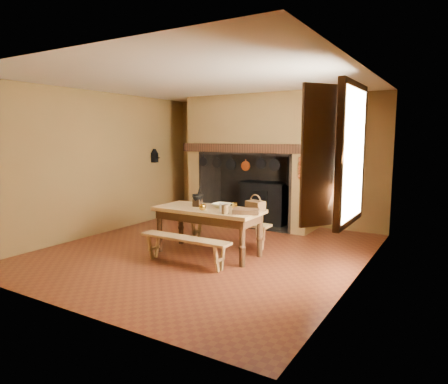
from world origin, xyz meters
name	(u,v)px	position (x,y,z in m)	size (l,w,h in m)	color
floor	(206,251)	(0.00, 0.00, 0.00)	(5.50, 5.50, 0.00)	brown
ceiling	(205,82)	(0.00, 0.00, 2.80)	(5.50, 5.50, 0.00)	silver
back_wall	(273,160)	(0.00, 2.75, 1.40)	(5.00, 0.02, 2.80)	brown
wall_left	(100,164)	(-2.50, 0.00, 1.40)	(0.02, 5.50, 2.80)	brown
wall_right	(361,176)	(2.50, 0.00, 1.40)	(0.02, 5.50, 2.80)	brown
wall_front	(62,186)	(0.00, -2.75, 1.40)	(5.00, 0.02, 2.80)	brown
chimney_breast	(253,142)	(-0.30, 2.31, 1.81)	(2.95, 0.96, 2.80)	brown
iron_range	(265,202)	(-0.04, 2.45, 0.48)	(1.12, 0.55, 1.60)	black
hearth_pans	(221,217)	(-1.05, 2.22, 0.09)	(0.51, 0.62, 0.20)	gold
hanging_pans	(240,164)	(-0.34, 1.81, 1.36)	(1.92, 0.29, 0.27)	black
onion_string	(301,168)	(1.00, 1.79, 1.33)	(0.12, 0.10, 0.46)	#B24D20
herb_bunch	(310,166)	(1.18, 1.79, 1.38)	(0.20, 0.20, 0.35)	#51592A
window	(343,154)	(2.35, -0.40, 1.70)	(0.39, 1.75, 1.76)	white
wall_coffee_mill	(155,155)	(-2.42, 1.55, 1.52)	(0.23, 0.16, 0.31)	black
work_table	(208,215)	(0.14, -0.13, 0.65)	(1.77, 0.79, 0.77)	#AA894D
bench_front	(185,244)	(0.14, -0.78, 0.32)	(1.51, 0.26, 0.42)	#AA894D
bench_back	(227,227)	(0.14, 0.47, 0.34)	(1.62, 0.28, 0.46)	#AA894D
mortar_large	(198,199)	(-0.13, -0.03, 0.88)	(0.19, 0.19, 0.33)	black
mortar_small	(198,200)	(-0.10, -0.08, 0.87)	(0.18, 0.18, 0.31)	black
coffee_grinder	(197,202)	(-0.10, -0.09, 0.84)	(0.17, 0.13, 0.19)	#331E10
brass_mug_a	(203,207)	(0.15, -0.29, 0.81)	(0.08, 0.08, 0.09)	gold
brass_mug_b	(235,205)	(0.51, 0.09, 0.82)	(0.08, 0.08, 0.09)	gold
mixing_bowl	(222,205)	(0.31, 0.02, 0.81)	(0.30, 0.30, 0.07)	beige
stoneware_crock	(225,209)	(0.62, -0.40, 0.84)	(0.11, 0.11, 0.14)	brown
glass_jar	(222,207)	(0.47, -0.25, 0.83)	(0.07, 0.07, 0.13)	beige
wicker_basket	(255,205)	(0.89, 0.08, 0.85)	(0.31, 0.25, 0.26)	#442B14
wooden_tray	(246,211)	(0.88, -0.21, 0.80)	(0.39, 0.28, 0.07)	#331E10
brass_cup	(202,208)	(0.16, -0.33, 0.81)	(0.11, 0.11, 0.09)	gold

